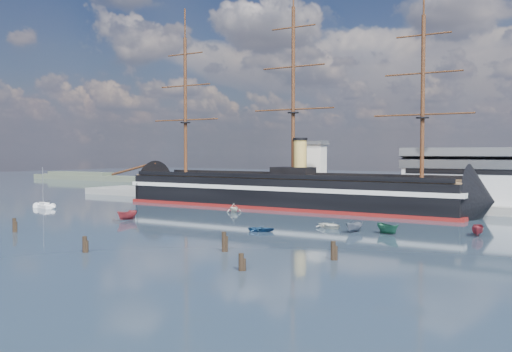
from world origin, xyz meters
The scene contains 18 objects.
ground centered at (0.00, 40.00, 0.00)m, with size 600.00×600.00×0.00m, color #21333F.
quay centered at (10.00, 76.00, 0.00)m, with size 180.00×18.00×2.00m, color slate.
quay_tower centered at (3.00, 73.00, 9.75)m, with size 5.00×5.00×15.00m.
shoreline centered at (-139.23, 135.00, 1.45)m, with size 120.00×10.00×4.00m.
warship centered at (-1.07, 60.00, 4.04)m, with size 112.99×17.52×53.94m.
sailboat centered at (-49.99, 27.19, 0.65)m, with size 6.66×3.66×10.23m.
motorboat_a centered at (-14.22, 19.44, 0.00)m, with size 6.25×2.29×2.50m, color #9B2D33.
motorboat_b centered at (17.80, 19.66, 0.00)m, with size 2.89×1.16×1.35m, color navy.
motorboat_c centered at (31.99, 27.36, 0.00)m, with size 5.63×2.06×2.25m, color slate.
motorboat_d centered at (-4.39, 44.01, 0.00)m, with size 6.42×2.78×2.35m, color beige.
motorboat_e centered at (26.38, 29.78, 0.00)m, with size 3.37×1.35×1.57m, color silver.
motorboat_f centered at (51.20, 33.86, 0.00)m, with size 5.62×2.06×2.25m, color maroon.
motorboat_g centered at (37.81, 28.00, 0.00)m, with size 5.75×2.11×2.30m, color #205C42.
piling_near_left centered at (-18.50, -3.63, 0.00)m, with size 0.64×0.64×3.15m, color black.
piling_near_mid centered at (7.61, -11.16, 0.00)m, with size 0.64×0.64×2.95m, color black.
piling_near_right centered at (23.81, -0.59, 0.00)m, with size 0.64×0.64×3.50m, color black.
piling_far_right centered at (39.34, 1.71, 0.00)m, with size 0.64×0.64×3.15m, color black.
piling_extra centered at (32.84, -10.05, 0.00)m, with size 0.64×0.64×2.75m, color black.
Camera 1 is at (69.07, -65.67, 13.88)m, focal length 40.00 mm.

